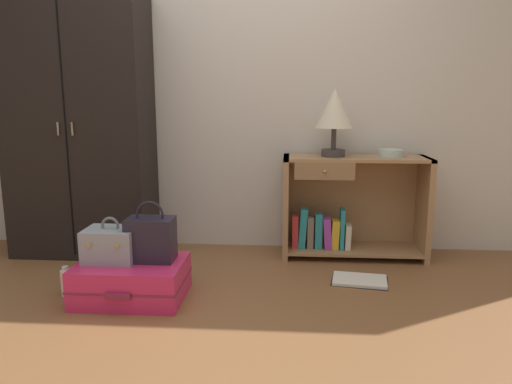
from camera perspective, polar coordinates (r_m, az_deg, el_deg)
ground_plane at (r=2.53m, az=-4.79°, el=-16.08°), size 9.00×9.00×0.00m
back_wall at (r=3.75m, az=-1.52°, el=13.30°), size 6.40×0.10×2.60m
wardrobe at (r=3.76m, az=-20.15°, el=7.27°), size 1.01×0.47×1.90m
bookshelf at (r=3.60m, az=10.84°, el=-1.85°), size 1.04×0.37×0.74m
table_lamp at (r=3.49m, az=9.29°, el=9.38°), size 0.27×0.27×0.48m
bowl at (r=3.58m, az=15.68°, el=4.47°), size 0.17×0.17×0.05m
suitcase_large at (r=2.94m, az=-14.51°, el=-10.09°), size 0.62×0.47×0.22m
train_case at (r=2.93m, az=-16.79°, el=-5.95°), size 0.29×0.24×0.26m
handbag at (r=2.87m, az=-12.36°, el=-5.41°), size 0.27×0.18×0.35m
bottle at (r=3.11m, az=-21.57°, el=-9.90°), size 0.06×0.06×0.18m
open_book_on_floor at (r=3.19m, az=12.19°, el=-10.21°), size 0.39×0.30×0.02m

